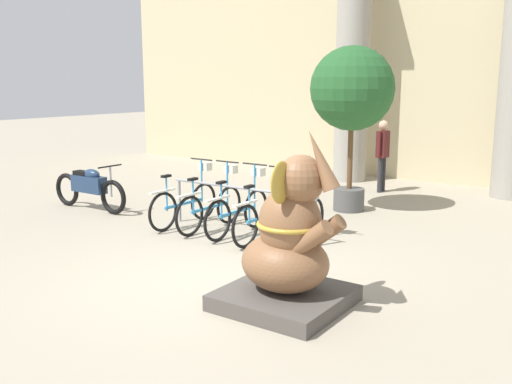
# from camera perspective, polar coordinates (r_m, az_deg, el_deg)

# --- Properties ---
(ground_plane) EXTENTS (60.00, 60.00, 0.00)m
(ground_plane) POSITION_cam_1_polar(r_m,az_deg,el_deg) (7.31, -3.45, -8.66)
(ground_plane) COLOR #9E937F
(building_facade) EXTENTS (20.00, 0.20, 6.00)m
(building_facade) POSITION_cam_1_polar(r_m,az_deg,el_deg) (14.64, 18.26, 12.61)
(building_facade) COLOR #C6B78E
(building_facade) RESTS_ON ground_plane
(column_left) EXTENTS (1.01, 1.01, 5.16)m
(column_left) POSITION_cam_1_polar(r_m,az_deg,el_deg) (14.39, 9.58, 11.53)
(column_left) COLOR gray
(column_left) RESTS_ON ground_plane
(bike_rack) EXTENTS (2.84, 0.05, 0.77)m
(bike_rack) POSITION_cam_1_polar(r_m,az_deg,el_deg) (9.30, -1.44, -0.63)
(bike_rack) COLOR gray
(bike_rack) RESTS_ON ground_plane
(bicycle_0) EXTENTS (0.48, 1.71, 1.11)m
(bicycle_0) POSITION_cam_1_polar(r_m,az_deg,el_deg) (9.94, -7.06, -0.95)
(bicycle_0) COLOR black
(bicycle_0) RESTS_ON ground_plane
(bicycle_1) EXTENTS (0.48, 1.71, 1.11)m
(bicycle_1) POSITION_cam_1_polar(r_m,az_deg,el_deg) (9.60, -4.47, -1.33)
(bicycle_1) COLOR black
(bicycle_1) RESTS_ON ground_plane
(bicycle_2) EXTENTS (0.48, 1.71, 1.11)m
(bicycle_2) POSITION_cam_1_polar(r_m,az_deg,el_deg) (9.28, -1.70, -1.73)
(bicycle_2) COLOR black
(bicycle_2) RESTS_ON ground_plane
(bicycle_3) EXTENTS (0.48, 1.71, 1.11)m
(bicycle_3) POSITION_cam_1_polar(r_m,az_deg,el_deg) (8.93, 1.04, -2.22)
(bicycle_3) COLOR black
(bicycle_3) RESTS_ON ground_plane
(bicycle_4) EXTENTS (0.48, 1.71, 1.11)m
(bicycle_4) POSITION_cam_1_polar(r_m,az_deg,el_deg) (8.66, 4.17, -2.69)
(bicycle_4) COLOR black
(bicycle_4) RESTS_ON ground_plane
(elephant_statue) EXTENTS (1.30, 1.30, 2.00)m
(elephant_statue) POSITION_cam_1_polar(r_m,az_deg,el_deg) (6.24, 3.32, -5.62)
(elephant_statue) COLOR #4C4742
(elephant_statue) RESTS_ON ground_plane
(motorcycle) EXTENTS (2.01, 0.55, 0.92)m
(motorcycle) POSITION_cam_1_polar(r_m,az_deg,el_deg) (11.46, -16.32, 0.47)
(motorcycle) COLOR black
(motorcycle) RESTS_ON ground_plane
(person_pedestrian) EXTENTS (0.21, 0.47, 1.61)m
(person_pedestrian) POSITION_cam_1_polar(r_m,az_deg,el_deg) (13.05, 12.55, 4.15)
(person_pedestrian) COLOR #28282D
(person_pedestrian) RESTS_ON ground_plane
(potted_tree) EXTENTS (1.58, 1.58, 3.11)m
(potted_tree) POSITION_cam_1_polar(r_m,az_deg,el_deg) (10.92, 9.59, 9.75)
(potted_tree) COLOR #4C4C4C
(potted_tree) RESTS_ON ground_plane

